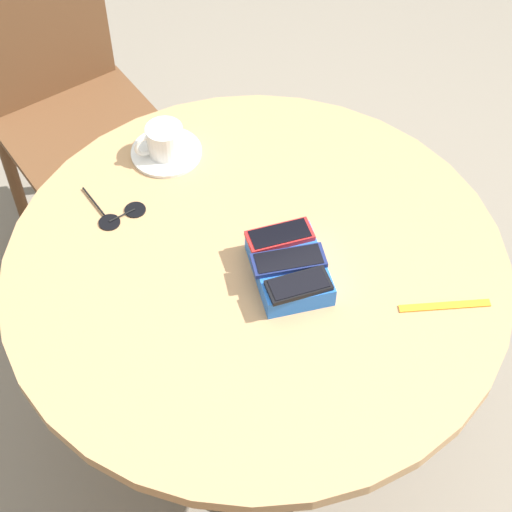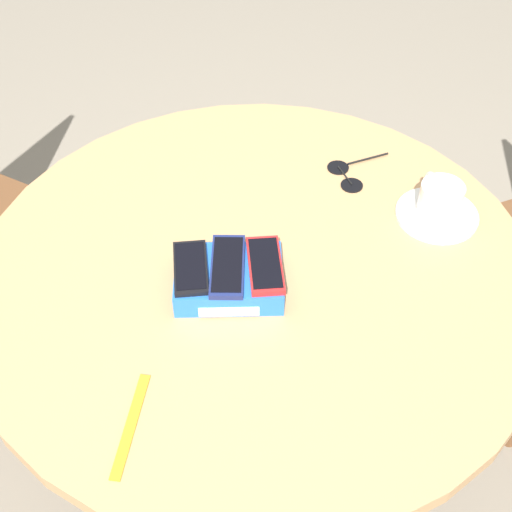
{
  "view_description": "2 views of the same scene",
  "coord_description": "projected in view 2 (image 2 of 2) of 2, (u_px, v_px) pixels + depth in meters",
  "views": [
    {
      "loc": [
        -0.97,
        0.39,
        2.03
      ],
      "look_at": [
        0.0,
        0.0,
        0.74
      ],
      "focal_mm": 60.0,
      "sensor_mm": 36.0,
      "label": 1
    },
    {
      "loc": [
        -0.14,
        -0.85,
        1.63
      ],
      "look_at": [
        0.0,
        0.0,
        0.74
      ],
      "focal_mm": 50.0,
      "sensor_mm": 36.0,
      "label": 2
    }
  ],
  "objects": [
    {
      "name": "coffee_cup",
      "position": [
        440.0,
        199.0,
        1.31
      ],
      "size": [
        0.08,
        0.11,
        0.07
      ],
      "color": "silver",
      "rests_on": "saucer"
    },
    {
      "name": "ground_plane",
      "position": [
        256.0,
        464.0,
        1.77
      ],
      "size": [
        8.0,
        8.0,
        0.0
      ],
      "primitive_type": "plane",
      "color": "gray"
    },
    {
      "name": "round_table",
      "position": [
        256.0,
        309.0,
        1.34
      ],
      "size": [
        1.0,
        1.0,
        0.72
      ],
      "color": "#2D2D2D",
      "rests_on": "ground_plane"
    },
    {
      "name": "phone_black",
      "position": [
        191.0,
        268.0,
        1.18
      ],
      "size": [
        0.06,
        0.12,
        0.01
      ],
      "color": "black",
      "rests_on": "phone_box"
    },
    {
      "name": "lanyard_strap",
      "position": [
        131.0,
        425.0,
        1.03
      ],
      "size": [
        0.07,
        0.17,
        0.0
      ],
      "primitive_type": "cube",
      "rotation": [
        0.0,
        0.0,
        1.28
      ],
      "color": "orange",
      "rests_on": "round_table"
    },
    {
      "name": "phone_navy",
      "position": [
        227.0,
        266.0,
        1.18
      ],
      "size": [
        0.08,
        0.15,
        0.01
      ],
      "color": "navy",
      "rests_on": "phone_box"
    },
    {
      "name": "sunglasses",
      "position": [
        347.0,
        174.0,
        1.42
      ],
      "size": [
        0.13,
        0.11,
        0.01
      ],
      "color": "black",
      "rests_on": "round_table"
    },
    {
      "name": "phone_red",
      "position": [
        265.0,
        265.0,
        1.18
      ],
      "size": [
        0.06,
        0.13,
        0.01
      ],
      "color": "red",
      "rests_on": "phone_box"
    },
    {
      "name": "phone_box",
      "position": [
        229.0,
        279.0,
        1.2
      ],
      "size": [
        0.2,
        0.15,
        0.04
      ],
      "color": "blue",
      "rests_on": "round_table"
    },
    {
      "name": "saucer",
      "position": [
        437.0,
        215.0,
        1.34
      ],
      "size": [
        0.15,
        0.15,
        0.01
      ],
      "primitive_type": "cylinder",
      "color": "silver",
      "rests_on": "round_table"
    }
  ]
}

